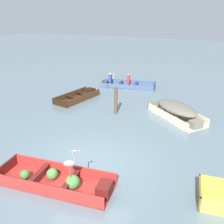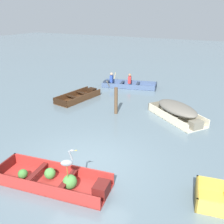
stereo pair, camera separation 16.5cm
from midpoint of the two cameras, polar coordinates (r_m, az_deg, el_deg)
ground_plane at (r=8.23m, az=-5.83°, el=-11.94°), size 80.00×80.00×0.00m
dinghy_red_foreground at (r=7.45m, az=-11.93°, el=-15.03°), size 3.49×1.60×0.44m
skiff_cream_near_moored at (r=11.70m, az=15.10°, el=0.41°), size 3.01×2.66×0.73m
skiff_dark_varnish_mid_moored at (r=14.17m, az=-7.07°, el=3.53°), size 1.41×2.85×0.35m
rowboat_slate_blue_with_crew at (r=16.37m, az=3.57°, el=6.34°), size 3.63×2.45×0.88m
heron_on_dinghy at (r=6.76m, az=-9.52°, el=-11.25°), size 0.42×0.31×0.84m
mooring_post at (r=11.81m, az=1.31°, el=2.58°), size 0.16×0.16×1.29m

